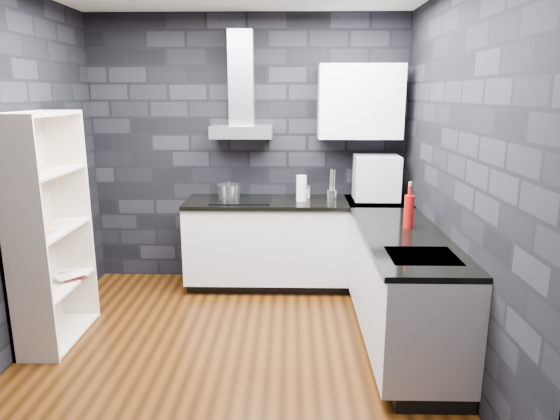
{
  "coord_description": "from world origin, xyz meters",
  "views": [
    {
      "loc": [
        0.44,
        -3.51,
        1.93
      ],
      "look_at": [
        0.35,
        0.45,
        1.0
      ],
      "focal_mm": 32.0,
      "sensor_mm": 36.0,
      "label": 1
    }
  ],
  "objects_px": {
    "pot": "(229,192)",
    "bookshelf": "(49,231)",
    "glass_vase": "(301,188)",
    "appliance_garage": "(376,178)",
    "red_bottle": "(409,212)",
    "fruit_bowl": "(42,230)",
    "storage_jar": "(306,193)",
    "utensil_crock": "(332,196)"
  },
  "relations": [
    {
      "from": "pot",
      "to": "bookshelf",
      "type": "distance_m",
      "value": 1.71
    },
    {
      "from": "glass_vase",
      "to": "appliance_garage",
      "type": "height_order",
      "value": "appliance_garage"
    },
    {
      "from": "red_bottle",
      "to": "fruit_bowl",
      "type": "distance_m",
      "value": 2.79
    },
    {
      "from": "red_bottle",
      "to": "storage_jar",
      "type": "bearing_deg",
      "value": 124.25
    },
    {
      "from": "bookshelf",
      "to": "fruit_bowl",
      "type": "relative_size",
      "value": 8.35
    },
    {
      "from": "pot",
      "to": "glass_vase",
      "type": "distance_m",
      "value": 0.72
    },
    {
      "from": "storage_jar",
      "to": "bookshelf",
      "type": "xyz_separation_m",
      "value": [
        -2.01,
        -1.28,
        -0.05
      ]
    },
    {
      "from": "red_bottle",
      "to": "bookshelf",
      "type": "height_order",
      "value": "bookshelf"
    },
    {
      "from": "fruit_bowl",
      "to": "appliance_garage",
      "type": "bearing_deg",
      "value": 25.45
    },
    {
      "from": "pot",
      "to": "red_bottle",
      "type": "bearing_deg",
      "value": -33.82
    },
    {
      "from": "bookshelf",
      "to": "fruit_bowl",
      "type": "distance_m",
      "value": 0.11
    },
    {
      "from": "glass_vase",
      "to": "fruit_bowl",
      "type": "height_order",
      "value": "glass_vase"
    },
    {
      "from": "utensil_crock",
      "to": "appliance_garage",
      "type": "xyz_separation_m",
      "value": [
        0.44,
        0.09,
        0.17
      ]
    },
    {
      "from": "storage_jar",
      "to": "bookshelf",
      "type": "bearing_deg",
      "value": -147.54
    },
    {
      "from": "pot",
      "to": "glass_vase",
      "type": "bearing_deg",
      "value": -3.71
    },
    {
      "from": "storage_jar",
      "to": "red_bottle",
      "type": "height_order",
      "value": "red_bottle"
    },
    {
      "from": "pot",
      "to": "bookshelf",
      "type": "xyz_separation_m",
      "value": [
        -1.24,
        -1.17,
        -0.08
      ]
    },
    {
      "from": "glass_vase",
      "to": "storage_jar",
      "type": "xyz_separation_m",
      "value": [
        0.05,
        0.15,
        -0.07
      ]
    },
    {
      "from": "utensil_crock",
      "to": "fruit_bowl",
      "type": "distance_m",
      "value": 2.55
    },
    {
      "from": "glass_vase",
      "to": "utensil_crock",
      "type": "bearing_deg",
      "value": -9.11
    },
    {
      "from": "pot",
      "to": "appliance_garage",
      "type": "height_order",
      "value": "appliance_garage"
    },
    {
      "from": "glass_vase",
      "to": "fruit_bowl",
      "type": "distance_m",
      "value": 2.32
    },
    {
      "from": "pot",
      "to": "glass_vase",
      "type": "height_order",
      "value": "glass_vase"
    },
    {
      "from": "storage_jar",
      "to": "utensil_crock",
      "type": "relative_size",
      "value": 0.87
    },
    {
      "from": "glass_vase",
      "to": "appliance_garage",
      "type": "distance_m",
      "value": 0.74
    },
    {
      "from": "pot",
      "to": "red_bottle",
      "type": "relative_size",
      "value": 0.83
    },
    {
      "from": "appliance_garage",
      "to": "bookshelf",
      "type": "height_order",
      "value": "bookshelf"
    },
    {
      "from": "red_bottle",
      "to": "utensil_crock",
      "type": "bearing_deg",
      "value": 119.31
    },
    {
      "from": "storage_jar",
      "to": "bookshelf",
      "type": "distance_m",
      "value": 2.38
    },
    {
      "from": "appliance_garage",
      "to": "bookshelf",
      "type": "distance_m",
      "value": 2.95
    },
    {
      "from": "storage_jar",
      "to": "red_bottle",
      "type": "bearing_deg",
      "value": -55.75
    },
    {
      "from": "glass_vase",
      "to": "appliance_garage",
      "type": "relative_size",
      "value": 0.58
    },
    {
      "from": "pot",
      "to": "utensil_crock",
      "type": "xyz_separation_m",
      "value": [
        1.01,
        -0.09,
        -0.02
      ]
    },
    {
      "from": "utensil_crock",
      "to": "appliance_garage",
      "type": "relative_size",
      "value": 0.27
    },
    {
      "from": "glass_vase",
      "to": "appliance_garage",
      "type": "xyz_separation_m",
      "value": [
        0.73,
        0.04,
        0.1
      ]
    },
    {
      "from": "bookshelf",
      "to": "utensil_crock",
      "type": "bearing_deg",
      "value": 30.67
    },
    {
      "from": "storage_jar",
      "to": "fruit_bowl",
      "type": "height_order",
      "value": "storage_jar"
    },
    {
      "from": "utensil_crock",
      "to": "bookshelf",
      "type": "bearing_deg",
      "value": -154.37
    },
    {
      "from": "red_bottle",
      "to": "pot",
      "type": "bearing_deg",
      "value": 146.18
    },
    {
      "from": "fruit_bowl",
      "to": "storage_jar",
      "type": "bearing_deg",
      "value": 34.61
    },
    {
      "from": "appliance_garage",
      "to": "utensil_crock",
      "type": "bearing_deg",
      "value": -167.4
    },
    {
      "from": "pot",
      "to": "fruit_bowl",
      "type": "distance_m",
      "value": 1.79
    }
  ]
}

